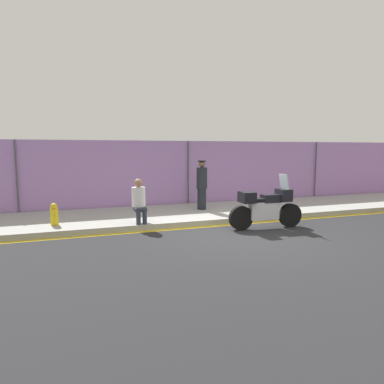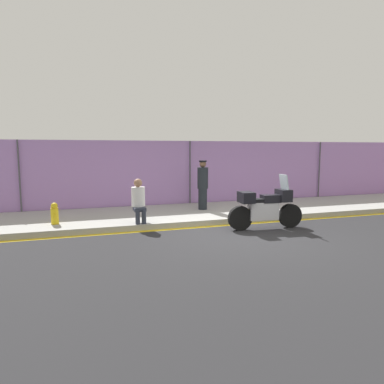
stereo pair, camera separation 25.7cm
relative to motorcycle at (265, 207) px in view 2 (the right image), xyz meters
name	(u,v)px [view 2 (the right image)]	position (x,y,z in m)	size (l,w,h in m)	color
ground_plane	(244,236)	(-0.91, -0.53, -0.62)	(120.00, 120.00, 0.00)	#262628
sidewalk	(204,213)	(-0.91, 2.45, -0.54)	(43.64, 3.24, 0.17)	#9E9E99
curb_paint_stripe	(224,225)	(-0.91, 0.74, -0.62)	(43.64, 0.18, 0.01)	gold
storefront_fence	(189,174)	(-0.91, 4.16, 0.65)	(41.46, 0.17, 2.54)	#AD7FC6
motorcycle	(265,207)	(0.00, 0.00, 0.00)	(2.20, 0.59, 1.52)	black
officer_standing	(203,184)	(-0.91, 2.63, 0.41)	(0.37, 0.37, 1.68)	#1E2328
person_seated_on_curb	(139,198)	(-3.33, 1.27, 0.22)	(0.38, 0.64, 1.23)	#2D3342
fire_hydrant	(55,214)	(-5.59, 1.66, -0.16)	(0.21, 0.26, 0.60)	gold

